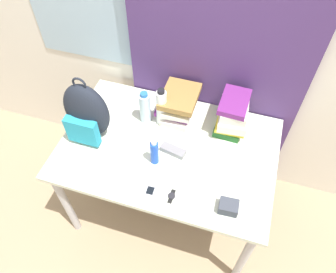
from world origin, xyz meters
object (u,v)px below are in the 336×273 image
Objects in this scene: book_stack_center at (233,113)px; sunglasses_case at (173,150)px; water_bottle at (145,108)px; book_stack_left at (179,104)px; sunscreen_bottle at (154,152)px; cell_phone at (150,191)px; wristwatch at (172,196)px; backpack at (86,113)px; camera_pouch at (228,207)px; sports_bottle at (161,107)px.

book_stack_center reaches higher than sunglasses_case.
water_bottle reaches higher than sunglasses_case.
sunscreen_bottle is at bearing -93.50° from book_stack_left.
cell_phone is 1.25× the size of wristwatch.
backpack reaches higher than camera_pouch.
water_bottle is 0.58m from wristwatch.
sunscreen_bottle is at bearing -61.04° from water_bottle.
camera_pouch is at bearing -20.59° from sunscreen_bottle.
backpack is 1.50× the size of book_stack_center.
book_stack_left is 0.32m from sunglasses_case.
book_stack_center is 0.63m from wristwatch.
book_stack_left is at bearing 91.49° from cell_phone.
sunglasses_case is at bearing -56.64° from sports_bottle.
book_stack_left is 0.61m from wristwatch.
cell_phone is (-0.33, -0.60, -0.10)m from book_stack_center.
camera_pouch is (0.62, -0.46, -0.08)m from water_bottle.
sports_bottle is 1.73× the size of sunglasses_case.
sports_bottle is (0.10, 0.02, 0.02)m from water_bottle.
book_stack_center is 1.87× the size of sunglasses_case.
cell_phone is 0.29m from sunglasses_case.
sports_bottle is at bearing 123.36° from sunglasses_case.
sports_bottle is at bearing 30.38° from backpack.
sunscreen_bottle is 1.21× the size of sunglasses_case.
wristwatch is at bearing -109.38° from book_stack_center.
sunglasses_case reaches higher than wristwatch.
book_stack_left is at bearing 31.37° from water_bottle.
sports_bottle is at bearing 113.72° from wristwatch.
cell_phone reaches higher than wristwatch.
camera_pouch is at bearing -80.70° from book_stack_center.
water_bottle is (-0.53, -0.11, -0.00)m from book_stack_center.
wristwatch is at bearing -77.11° from book_stack_left.
sunglasses_case is at bearing 105.43° from wristwatch.
book_stack_center is 1.26× the size of water_bottle.
sunscreen_bottle reaches higher than cell_phone.
sunscreen_bottle is at bearing -130.97° from sunglasses_case.
water_bottle is 0.53m from cell_phone.
water_bottle reaches higher than sunscreen_bottle.
sports_bottle reaches higher than sunscreen_bottle.
sports_bottle reaches higher than cell_phone.
backpack is at bearing -149.62° from sports_bottle.
sunscreen_bottle is at bearing 101.46° from cell_phone.
sports_bottle is 0.28m from sunglasses_case.
camera_pouch is at bearing 3.28° from cell_phone.
water_bottle reaches higher than wristwatch.
book_stack_left reaches higher than camera_pouch.
book_stack_left is 0.34m from book_stack_center.
book_stack_left is 0.96× the size of book_stack_center.
cell_phone is at bearing -88.51° from book_stack_left.
backpack is 1.56× the size of book_stack_left.
wristwatch is (0.13, -0.59, -0.09)m from book_stack_left.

